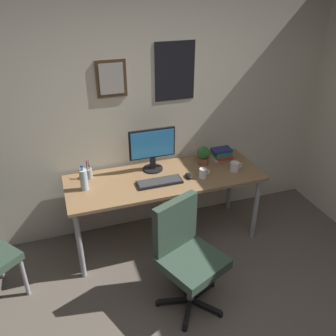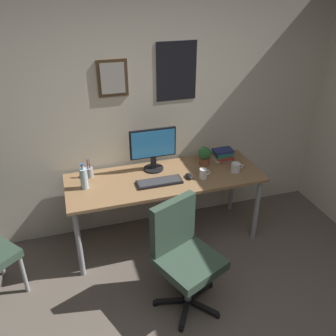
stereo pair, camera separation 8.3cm
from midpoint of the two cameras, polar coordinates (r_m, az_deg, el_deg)
The scene contains 12 objects.
wall_back at distance 3.57m, azimuth -6.42°, elevation 9.04°, with size 4.40×0.10×2.60m.
desk at distance 3.52m, azimuth -1.20°, elevation -2.45°, with size 1.90×0.68×0.75m.
office_chair at distance 2.96m, azimuth 1.93°, elevation -12.99°, with size 0.60×0.61×0.95m.
monitor at distance 3.51m, azimuth -3.18°, elevation 3.23°, with size 0.46×0.20×0.43m.
keyboard at distance 3.37m, azimuth -2.07°, elevation -2.26°, with size 0.43×0.15×0.03m.
computer_mouse at distance 3.47m, azimuth 2.62°, elevation -1.25°, with size 0.06×0.11×0.04m.
water_bottle at distance 3.33m, azimuth -13.92°, elevation -1.76°, with size 0.07×0.07×0.25m.
coffee_mug_near at distance 3.46m, azimuth 4.91°, elevation -0.81°, with size 0.11×0.07×0.10m.
coffee_mug_far at distance 3.62m, azimuth 9.91°, elevation 0.23°, with size 0.13×0.09×0.09m.
potted_plant at distance 3.68m, azimuth 4.98°, elevation 2.10°, with size 0.13×0.13×0.19m.
pen_cup at distance 3.53m, azimuth -13.12°, elevation -0.75°, with size 0.07×0.07×0.20m.
book_stack_left at distance 3.81m, azimuth 7.85°, elevation 2.25°, with size 0.20×0.18×0.13m.
Camera 1 is at (-0.73, -1.13, 2.50)m, focal length 38.41 mm.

